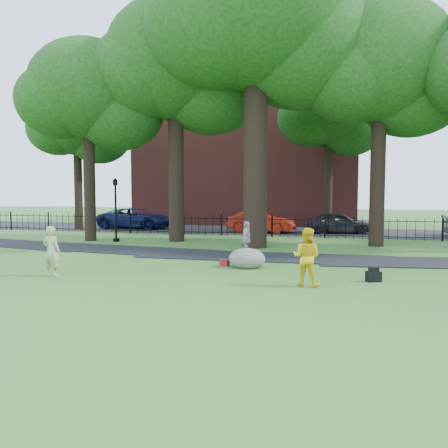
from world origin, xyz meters
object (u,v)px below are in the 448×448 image
(lamppost, at_px, (116,210))
(red_sedan, at_px, (261,222))
(man, at_px, (306,257))
(big_tree, at_px, (259,25))
(boulder, at_px, (247,257))
(woman, at_px, (51,251))

(lamppost, height_order, red_sedan, lamppost)
(man, height_order, red_sedan, man)
(big_tree, bearing_deg, red_sedan, 99.22)
(man, relative_size, red_sedan, 0.37)
(man, height_order, boulder, man)
(woman, height_order, lamppost, lamppost)
(boulder, distance_m, red_sedan, 13.47)
(man, bearing_deg, woman, 16.38)
(woman, relative_size, man, 0.97)
(big_tree, xyz_separation_m, red_sedan, (-1.23, 7.59, -9.44))
(woman, bearing_deg, red_sedan, -103.51)
(man, distance_m, boulder, 3.26)
(man, relative_size, boulder, 1.27)
(big_tree, relative_size, man, 9.06)
(big_tree, height_order, red_sedan, big_tree)
(man, xyz_separation_m, lamppost, (-10.47, 8.51, 0.83))
(woman, xyz_separation_m, red_sedan, (3.46, 16.36, -0.07))
(big_tree, relative_size, woman, 9.36)
(lamppost, bearing_deg, big_tree, -19.45)
(man, relative_size, lamppost, 0.48)
(red_sedan, bearing_deg, man, -159.80)
(woman, xyz_separation_m, boulder, (5.39, 3.04, -0.40))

